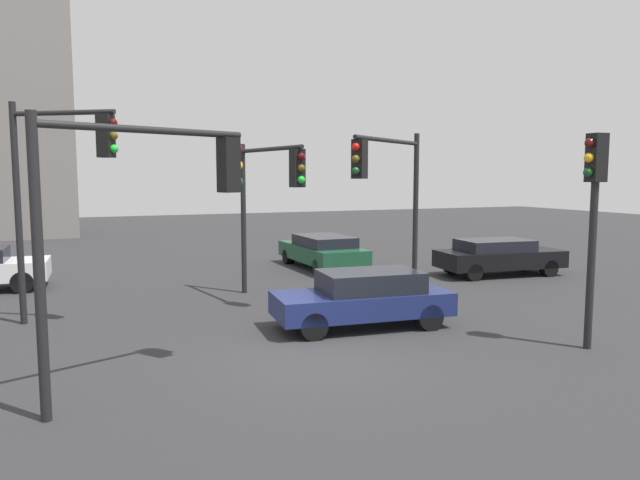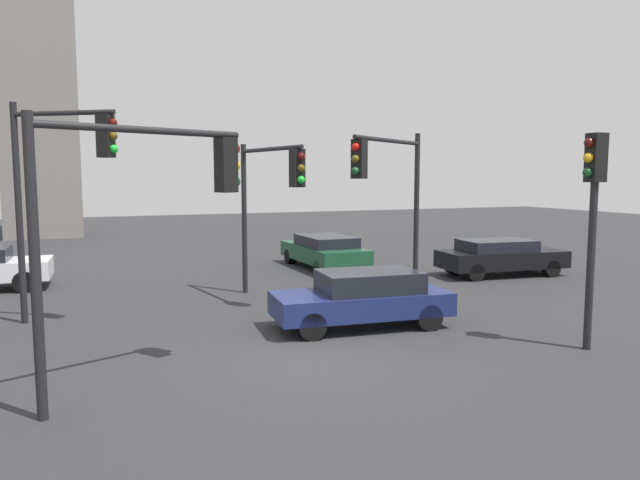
{
  "view_description": "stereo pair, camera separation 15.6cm",
  "coord_description": "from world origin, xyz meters",
  "px_view_note": "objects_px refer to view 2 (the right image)",
  "views": [
    {
      "loc": [
        -4.47,
        -10.67,
        3.66
      ],
      "look_at": [
        1.74,
        4.07,
        1.92
      ],
      "focal_mm": 33.14,
      "sensor_mm": 36.0,
      "label": 1
    },
    {
      "loc": [
        -4.33,
        -10.73,
        3.66
      ],
      "look_at": [
        1.74,
        4.07,
        1.92
      ],
      "focal_mm": 33.14,
      "sensor_mm": 36.0,
      "label": 2
    }
  ],
  "objects_px": {
    "traffic_light_2": "(593,199)",
    "car_3": "(324,250)",
    "traffic_light_0": "(270,187)",
    "car_2": "(363,298)",
    "traffic_light_1": "(390,181)",
    "traffic_light_3": "(146,196)",
    "traffic_light_4": "(60,170)",
    "car_0": "(500,256)"
  },
  "relations": [
    {
      "from": "traffic_light_0",
      "to": "traffic_light_2",
      "type": "relative_size",
      "value": 1.02
    },
    {
      "from": "traffic_light_3",
      "to": "car_3",
      "type": "height_order",
      "value": "traffic_light_3"
    },
    {
      "from": "car_2",
      "to": "traffic_light_4",
      "type": "bearing_deg",
      "value": -18.1
    },
    {
      "from": "car_3",
      "to": "traffic_light_2",
      "type": "bearing_deg",
      "value": -176.72
    },
    {
      "from": "car_3",
      "to": "traffic_light_0",
      "type": "bearing_deg",
      "value": 142.82
    },
    {
      "from": "traffic_light_2",
      "to": "traffic_light_3",
      "type": "distance_m",
      "value": 8.87
    },
    {
      "from": "traffic_light_0",
      "to": "car_0",
      "type": "xyz_separation_m",
      "value": [
        9.25,
        1.24,
        -2.62
      ]
    },
    {
      "from": "traffic_light_1",
      "to": "traffic_light_4",
      "type": "distance_m",
      "value": 8.56
    },
    {
      "from": "traffic_light_1",
      "to": "car_0",
      "type": "bearing_deg",
      "value": 169.11
    },
    {
      "from": "traffic_light_0",
      "to": "traffic_light_3",
      "type": "distance_m",
      "value": 7.23
    },
    {
      "from": "traffic_light_4",
      "to": "car_2",
      "type": "xyz_separation_m",
      "value": [
        6.66,
        -2.9,
        -3.07
      ]
    },
    {
      "from": "car_3",
      "to": "car_2",
      "type": "bearing_deg",
      "value": 162.41
    },
    {
      "from": "traffic_light_0",
      "to": "traffic_light_1",
      "type": "height_order",
      "value": "traffic_light_1"
    },
    {
      "from": "traffic_light_0",
      "to": "traffic_light_1",
      "type": "relative_size",
      "value": 0.94
    },
    {
      "from": "traffic_light_2",
      "to": "car_0",
      "type": "relative_size",
      "value": 0.95
    },
    {
      "from": "traffic_light_4",
      "to": "car_0",
      "type": "height_order",
      "value": "traffic_light_4"
    },
    {
      "from": "traffic_light_0",
      "to": "traffic_light_4",
      "type": "distance_m",
      "value": 5.5
    },
    {
      "from": "car_0",
      "to": "car_2",
      "type": "xyz_separation_m",
      "value": [
        -8.02,
        -4.81,
        0.01
      ]
    },
    {
      "from": "traffic_light_3",
      "to": "traffic_light_4",
      "type": "height_order",
      "value": "traffic_light_4"
    },
    {
      "from": "traffic_light_2",
      "to": "car_2",
      "type": "relative_size",
      "value": 1.03
    },
    {
      "from": "traffic_light_0",
      "to": "car_2",
      "type": "height_order",
      "value": "traffic_light_0"
    },
    {
      "from": "car_0",
      "to": "car_3",
      "type": "distance_m",
      "value": 6.71
    },
    {
      "from": "traffic_light_1",
      "to": "traffic_light_2",
      "type": "relative_size",
      "value": 1.09
    },
    {
      "from": "traffic_light_2",
      "to": "traffic_light_3",
      "type": "xyz_separation_m",
      "value": [
        -8.81,
        1.01,
        0.15
      ]
    },
    {
      "from": "car_0",
      "to": "car_3",
      "type": "height_order",
      "value": "car_0"
    },
    {
      "from": "traffic_light_2",
      "to": "car_2",
      "type": "bearing_deg",
      "value": -40.88
    },
    {
      "from": "car_2",
      "to": "car_3",
      "type": "distance_m",
      "value": 9.26
    },
    {
      "from": "traffic_light_1",
      "to": "traffic_light_4",
      "type": "xyz_separation_m",
      "value": [
        -8.52,
        0.81,
        0.27
      ]
    },
    {
      "from": "traffic_light_2",
      "to": "traffic_light_4",
      "type": "bearing_deg",
      "value": -28.6
    },
    {
      "from": "traffic_light_0",
      "to": "traffic_light_2",
      "type": "height_order",
      "value": "traffic_light_0"
    },
    {
      "from": "car_0",
      "to": "traffic_light_0",
      "type": "bearing_deg",
      "value": -166.14
    },
    {
      "from": "car_0",
      "to": "car_2",
      "type": "distance_m",
      "value": 9.36
    },
    {
      "from": "car_0",
      "to": "car_2",
      "type": "height_order",
      "value": "car_2"
    },
    {
      "from": "traffic_light_3",
      "to": "traffic_light_2",
      "type": "bearing_deg",
      "value": -27.9
    },
    {
      "from": "traffic_light_3",
      "to": "car_0",
      "type": "distance_m",
      "value": 15.35
    },
    {
      "from": "traffic_light_0",
      "to": "traffic_light_3",
      "type": "bearing_deg",
      "value": -44.3
    },
    {
      "from": "traffic_light_2",
      "to": "traffic_light_4",
      "type": "relative_size",
      "value": 0.83
    },
    {
      "from": "traffic_light_2",
      "to": "car_3",
      "type": "distance_m",
      "value": 12.58
    },
    {
      "from": "traffic_light_3",
      "to": "car_2",
      "type": "bearing_deg",
      "value": 3.5
    },
    {
      "from": "traffic_light_2",
      "to": "car_3",
      "type": "relative_size",
      "value": 0.95
    },
    {
      "from": "traffic_light_4",
      "to": "car_0",
      "type": "bearing_deg",
      "value": 41.49
    },
    {
      "from": "traffic_light_0",
      "to": "car_3",
      "type": "bearing_deg",
      "value": 133.19
    }
  ]
}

